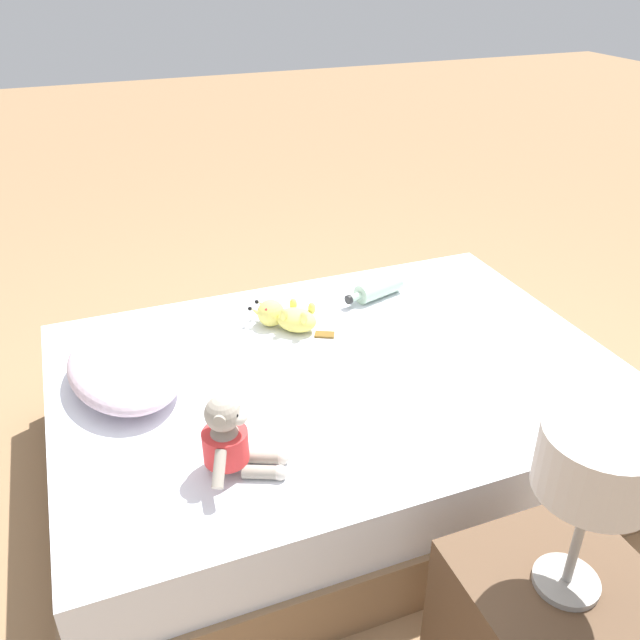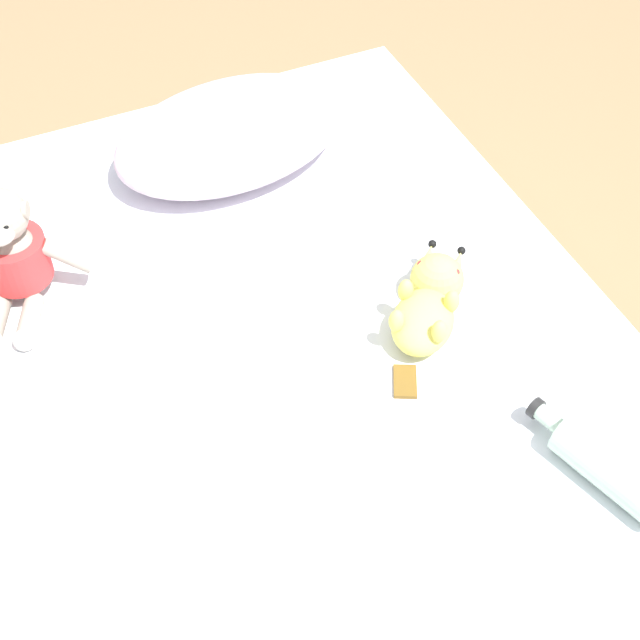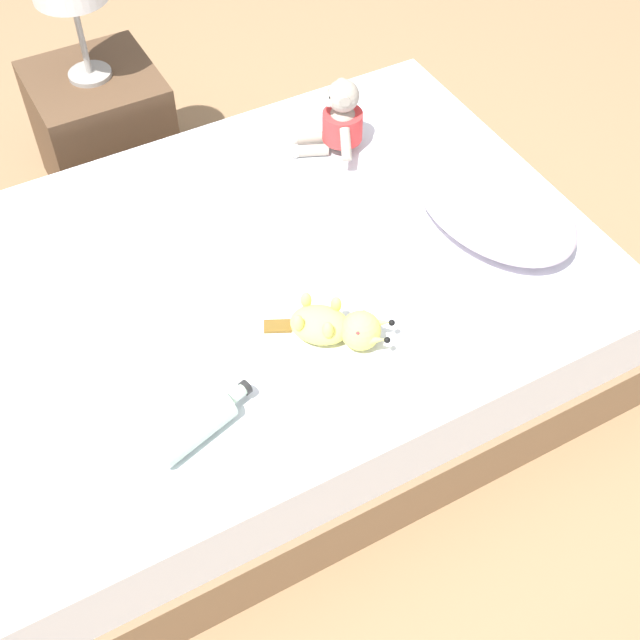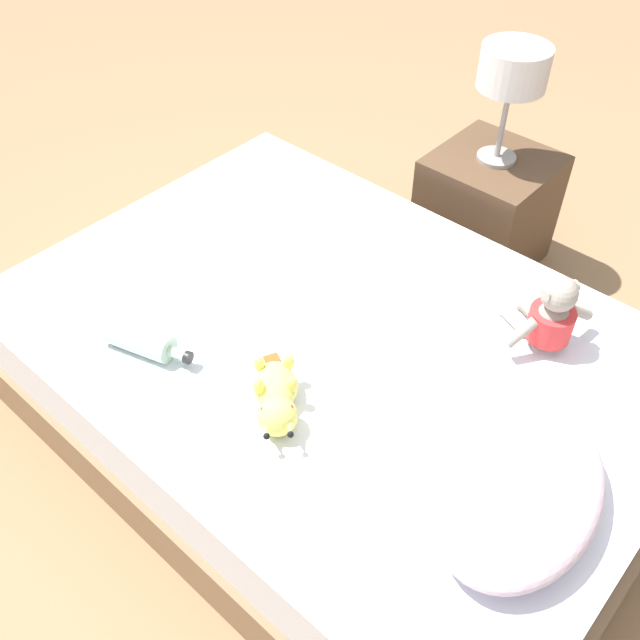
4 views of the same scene
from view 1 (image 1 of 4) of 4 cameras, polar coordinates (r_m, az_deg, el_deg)
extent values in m
plane|color=#93704C|center=(2.46, 1.42, -11.86)|extent=(16.00, 16.00, 0.00)
cube|color=#846647|center=(2.40, 1.45, -10.05)|extent=(1.34, 1.90, 0.20)
cube|color=white|center=(2.27, 1.51, -6.16)|extent=(1.30, 1.84, 0.20)
ellipsoid|color=silver|center=(2.18, -16.43, -3.93)|extent=(0.56, 0.42, 0.13)
ellipsoid|color=#9E9384|center=(1.80, -8.12, -10.77)|extent=(0.14, 0.14, 0.15)
cylinder|color=red|center=(1.79, -8.13, -10.65)|extent=(0.16, 0.16, 0.09)
sphere|color=#9E9384|center=(1.73, -8.38, -7.96)|extent=(0.10, 0.10, 0.10)
ellipsoid|color=beige|center=(1.72, -7.01, -8.21)|extent=(0.07, 0.07, 0.04)
sphere|color=black|center=(1.73, -7.04, -7.43)|extent=(0.01, 0.01, 0.01)
sphere|color=black|center=(1.70, -7.22, -8.16)|extent=(0.01, 0.01, 0.01)
cylinder|color=#9E9384|center=(1.76, -8.15, -6.75)|extent=(0.02, 0.03, 0.03)
cylinder|color=#9E9384|center=(1.68, -8.67, -8.59)|extent=(0.02, 0.03, 0.03)
cylinder|color=#9E9384|center=(1.86, -7.65, -8.63)|extent=(0.10, 0.07, 0.08)
cylinder|color=#9E9384|center=(1.72, -8.67, -12.58)|extent=(0.10, 0.07, 0.08)
cylinder|color=#9E9384|center=(1.84, -4.86, -11.65)|extent=(0.07, 0.11, 0.04)
cylinder|color=#9E9384|center=(1.80, -5.09, -12.91)|extent=(0.07, 0.11, 0.04)
sphere|color=beige|center=(1.84, -3.28, -11.72)|extent=(0.04, 0.04, 0.04)
sphere|color=beige|center=(1.79, -3.46, -12.99)|extent=(0.04, 0.04, 0.04)
ellipsoid|color=#EAE066|center=(2.40, -2.04, 0.01)|extent=(0.18, 0.18, 0.08)
sphere|color=#EAE066|center=(2.44, -4.26, 0.61)|extent=(0.10, 0.10, 0.10)
cone|color=#EAE066|center=(2.43, -5.46, 0.70)|extent=(0.06, 0.07, 0.05)
sphere|color=black|center=(2.43, -6.05, 0.98)|extent=(0.02, 0.02, 0.02)
cone|color=#EAE066|center=(2.47, -4.88, 1.29)|extent=(0.06, 0.07, 0.05)
sphere|color=black|center=(2.48, -5.47, 1.56)|extent=(0.02, 0.02, 0.02)
sphere|color=red|center=(2.40, -4.59, 0.86)|extent=(0.02, 0.02, 0.02)
sphere|color=red|center=(2.45, -3.98, 1.49)|extent=(0.02, 0.02, 0.02)
ellipsoid|color=#EAE066|center=(2.36, -3.13, 0.47)|extent=(0.04, 0.04, 0.05)
ellipsoid|color=#EAE066|center=(2.43, -2.31, 1.37)|extent=(0.04, 0.04, 0.05)
ellipsoid|color=#EAE066|center=(2.34, -1.42, 0.18)|extent=(0.04, 0.04, 0.05)
ellipsoid|color=#EAE066|center=(2.40, -0.71, 1.01)|extent=(0.04, 0.04, 0.05)
cube|color=brown|center=(2.38, 0.40, -1.27)|extent=(0.07, 0.08, 0.01)
cylinder|color=#B2D1B7|center=(2.64, 5.09, 2.74)|extent=(0.13, 0.21, 0.08)
cylinder|color=#B2D1B7|center=(2.57, 3.04, 1.98)|extent=(0.04, 0.06, 0.03)
cylinder|color=black|center=(2.55, 2.49, 1.77)|extent=(0.04, 0.02, 0.04)
cylinder|color=gray|center=(1.59, 20.41, -20.32)|extent=(0.14, 0.14, 0.02)
cylinder|color=gray|center=(1.50, 21.36, -16.90)|extent=(0.02, 0.02, 0.26)
cylinder|color=beige|center=(1.37, 22.89, -11.11)|extent=(0.23, 0.23, 0.14)
camera|label=2|loc=(2.11, 33.60, 27.92)|focal=53.86mm
camera|label=3|loc=(3.44, 1.82, 36.57)|focal=47.63mm
camera|label=4|loc=(2.78, -29.29, 30.23)|focal=39.78mm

